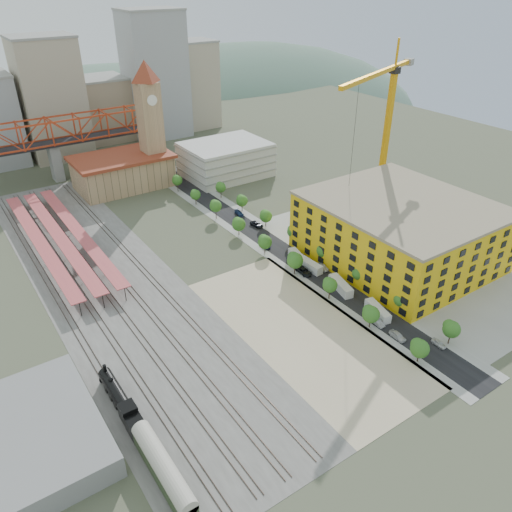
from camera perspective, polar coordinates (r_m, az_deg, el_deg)
ground at (r=147.33m, az=-1.21°, el=-1.62°), size 400.00×400.00×0.00m
ballast_strip at (r=148.60m, az=-16.72°, el=-2.73°), size 36.00×165.00×0.06m
dirt_lot at (r=124.65m, az=5.29°, el=-8.45°), size 28.00×67.00×0.06m
street_asphalt at (r=165.89m, az=0.57°, el=2.27°), size 12.00×170.00×0.06m
sidewalk_west at (r=163.18m, az=-1.02°, el=1.76°), size 3.00×170.00×0.04m
sidewalk_east at (r=168.75m, az=2.11°, el=2.76°), size 3.00×170.00×0.04m
construction_pad at (r=161.40m, az=16.32°, el=0.10°), size 50.00×90.00×0.06m
rail_tracks at (r=148.16m, az=-17.37°, el=-2.90°), size 26.56×160.00×0.18m
platform_canopies at (r=169.40m, az=-21.61°, el=2.14°), size 16.00×80.00×4.12m
station_hall at (r=209.87m, az=-14.97°, el=9.36°), size 38.00×24.00×13.10m
clock_tower at (r=206.10m, az=-12.11°, el=15.77°), size 12.00×12.00×52.00m
parking_garage at (r=215.65m, az=-3.48°, el=10.97°), size 34.00×26.00×14.00m
truss_bridge at (r=222.45m, az=-22.47°, el=12.60°), size 94.00×9.60×25.60m
construction_building at (r=154.97m, az=16.08°, el=2.80°), size 44.60×50.60×18.80m
warehouse at (r=106.19m, az=-23.77°, el=-18.16°), size 22.00×32.00×5.00m
street_trees at (r=158.81m, az=2.63°, el=0.87°), size 15.40×124.40×8.00m
skyline at (r=264.52m, az=-17.75°, el=16.83°), size 133.00×46.00×60.00m
distant_hills at (r=413.38m, az=-15.88°, el=6.59°), size 647.00×264.00×227.00m
locomotive at (r=107.04m, az=-15.06°, el=-15.93°), size 3.03×23.40×5.85m
coach at (r=93.78m, az=-10.51°, el=-22.91°), size 3.36×19.50×6.12m
tower_crane at (r=175.56m, az=14.58°, el=15.56°), size 51.61×22.18×58.53m
site_trailer_a at (r=132.22m, az=13.74°, el=-6.12°), size 4.24×9.15×2.42m
site_trailer_b at (r=139.76m, az=9.66°, el=-3.39°), size 4.69×10.00×2.65m
site_trailer_c at (r=148.09m, az=6.12°, el=-1.05°), size 2.88×9.44×2.56m
site_trailer_d at (r=151.71m, az=4.79°, el=-0.18°), size 4.27×9.29×2.46m
car_0 at (r=125.95m, az=15.88°, el=-8.77°), size 2.13×4.73×1.58m
car_1 at (r=129.21m, az=13.67°, el=-7.33°), size 1.78×4.57×1.48m
car_2 at (r=145.91m, az=5.49°, el=-1.75°), size 3.01×5.91×1.60m
car_3 at (r=159.23m, az=1.06°, el=1.28°), size 2.79×5.13×1.41m
car_4 at (r=126.86m, az=20.16°, el=-9.37°), size 1.84×3.92×1.30m
car_5 at (r=148.56m, az=7.60°, el=-1.29°), size 2.02×4.61×1.47m
car_6 at (r=172.11m, az=0.09°, el=3.62°), size 2.89×5.46×1.46m
car_7 at (r=180.63m, az=-1.95°, el=4.93°), size 2.48×4.97×1.39m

